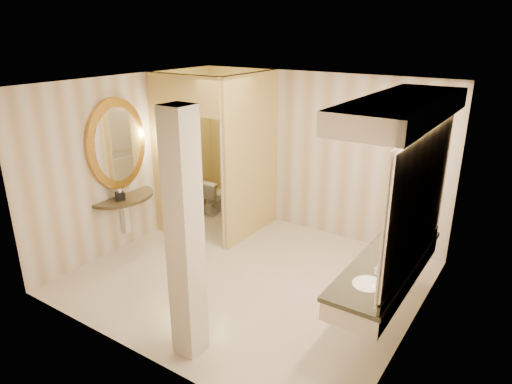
% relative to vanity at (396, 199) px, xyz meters
% --- Properties ---
extents(floor, '(4.50, 4.50, 0.00)m').
position_rel_vanity_xyz_m(floor, '(-1.98, 0.06, -1.63)').
color(floor, beige).
rests_on(floor, ground).
extents(ceiling, '(4.50, 4.50, 0.00)m').
position_rel_vanity_xyz_m(ceiling, '(-1.98, 0.06, 1.07)').
color(ceiling, silver).
rests_on(ceiling, wall_back).
extents(wall_back, '(4.50, 0.02, 2.70)m').
position_rel_vanity_xyz_m(wall_back, '(-1.98, 2.06, -0.28)').
color(wall_back, beige).
rests_on(wall_back, floor).
extents(wall_front, '(4.50, 0.02, 2.70)m').
position_rel_vanity_xyz_m(wall_front, '(-1.98, -1.94, -0.28)').
color(wall_front, beige).
rests_on(wall_front, floor).
extents(wall_left, '(0.02, 4.00, 2.70)m').
position_rel_vanity_xyz_m(wall_left, '(-4.23, 0.06, -0.28)').
color(wall_left, beige).
rests_on(wall_left, floor).
extents(wall_right, '(0.02, 4.00, 2.70)m').
position_rel_vanity_xyz_m(wall_right, '(0.27, 0.06, -0.28)').
color(wall_right, beige).
rests_on(wall_right, floor).
extents(toilet_closet, '(1.50, 1.55, 2.70)m').
position_rel_vanity_xyz_m(toilet_closet, '(-3.09, 1.03, -0.24)').
color(toilet_closet, '#D4C66F').
rests_on(toilet_closet, floor).
extents(wall_sconce, '(0.14, 0.14, 0.42)m').
position_rel_vanity_xyz_m(wall_sconce, '(-3.90, 0.49, 0.10)').
color(wall_sconce, '#BD8A3C').
rests_on(wall_sconce, toilet_closet).
extents(vanity, '(0.75, 2.39, 2.09)m').
position_rel_vanity_xyz_m(vanity, '(0.00, 0.00, 0.00)').
color(vanity, beige).
rests_on(vanity, floor).
extents(console_shelf, '(1.08, 1.08, 1.99)m').
position_rel_vanity_xyz_m(console_shelf, '(-4.19, -0.22, -0.28)').
color(console_shelf, black).
rests_on(console_shelf, floor).
extents(pillar, '(0.29, 0.29, 2.70)m').
position_rel_vanity_xyz_m(pillar, '(-1.63, -1.57, -0.28)').
color(pillar, beige).
rests_on(pillar, floor).
extents(tissue_box, '(0.17, 0.17, 0.13)m').
position_rel_vanity_xyz_m(tissue_box, '(-4.05, -0.37, -0.69)').
color(tissue_box, black).
rests_on(tissue_box, console_shelf).
extents(toilet, '(0.44, 0.70, 0.68)m').
position_rel_vanity_xyz_m(toilet, '(-3.90, 1.71, -1.29)').
color(toilet, white).
rests_on(toilet, floor).
extents(soap_bottle_a, '(0.07, 0.08, 0.13)m').
position_rel_vanity_xyz_m(soap_bottle_a, '(-0.01, -0.37, -0.69)').
color(soap_bottle_a, beige).
rests_on(soap_bottle_a, vanity).
extents(soap_bottle_b, '(0.10, 0.10, 0.10)m').
position_rel_vanity_xyz_m(soap_bottle_b, '(-0.02, -0.06, -0.70)').
color(soap_bottle_b, silver).
rests_on(soap_bottle_b, vanity).
extents(soap_bottle_c, '(0.10, 0.10, 0.23)m').
position_rel_vanity_xyz_m(soap_bottle_c, '(-0.07, 0.26, -0.64)').
color(soap_bottle_c, '#C6B28C').
rests_on(soap_bottle_c, vanity).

